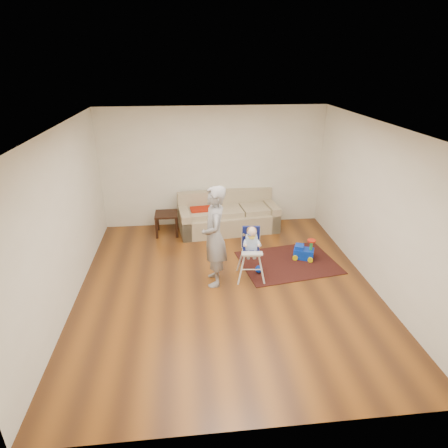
{
  "coord_description": "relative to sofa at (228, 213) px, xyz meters",
  "views": [
    {
      "loc": [
        -0.62,
        -5.44,
        3.61
      ],
      "look_at": [
        0.0,
        0.4,
        1.0
      ],
      "focal_mm": 30.0,
      "sensor_mm": 36.0,
      "label": 1
    }
  ],
  "objects": [
    {
      "name": "toy_ball",
      "position": [
        0.34,
        -1.94,
        -0.34
      ],
      "size": [
        0.14,
        0.14,
        0.14
      ],
      "primitive_type": "sphere",
      "color": "#0A36C7",
      "rests_on": "area_rug"
    },
    {
      "name": "ground",
      "position": [
        -0.3,
        -2.3,
        -0.42
      ],
      "size": [
        5.5,
        5.5,
        0.0
      ],
      "primitive_type": "plane",
      "color": "#4D2B14",
      "rests_on": "ground"
    },
    {
      "name": "high_chair",
      "position": [
        0.16,
        -2.06,
        0.06
      ],
      "size": [
        0.5,
        0.5,
        1.0
      ],
      "rotation": [
        0.0,
        0.0,
        -0.1
      ],
      "color": "silver",
      "rests_on": "ground"
    },
    {
      "name": "room_envelope",
      "position": [
        -0.3,
        -1.77,
        1.45
      ],
      "size": [
        5.04,
        5.52,
        2.72
      ],
      "color": "silver",
      "rests_on": "ground"
    },
    {
      "name": "sofa",
      "position": [
        0.0,
        0.0,
        0.0
      ],
      "size": [
        2.28,
        1.14,
        0.85
      ],
      "rotation": [
        0.0,
        0.0,
        0.11
      ],
      "color": "tan",
      "rests_on": "ground"
    },
    {
      "name": "area_rug",
      "position": [
        0.98,
        -1.62,
        -0.42
      ],
      "size": [
        1.96,
        1.59,
        0.01
      ],
      "primitive_type": "cube",
      "rotation": [
        0.0,
        0.0,
        0.16
      ],
      "color": "black",
      "rests_on": "ground"
    },
    {
      "name": "side_table",
      "position": [
        -1.38,
        -0.05,
        -0.18
      ],
      "size": [
        0.49,
        0.49,
        0.49
      ],
      "primitive_type": null,
      "color": "black",
      "rests_on": "ground"
    },
    {
      "name": "adult",
      "position": [
        -0.49,
        -2.14,
        0.46
      ],
      "size": [
        0.42,
        0.64,
        1.76
      ],
      "primitive_type": "imported",
      "rotation": [
        0.0,
        0.0,
        -1.57
      ],
      "color": "gray",
      "rests_on": "ground"
    },
    {
      "name": "ride_on_toy",
      "position": [
        1.31,
        -1.49,
        -0.2
      ],
      "size": [
        0.45,
        0.4,
        0.42
      ],
      "primitive_type": null,
      "rotation": [
        0.0,
        0.0,
        -0.39
      ],
      "color": "#0A36C7",
      "rests_on": "area_rug"
    }
  ]
}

